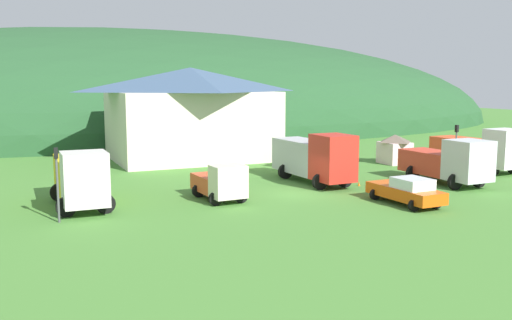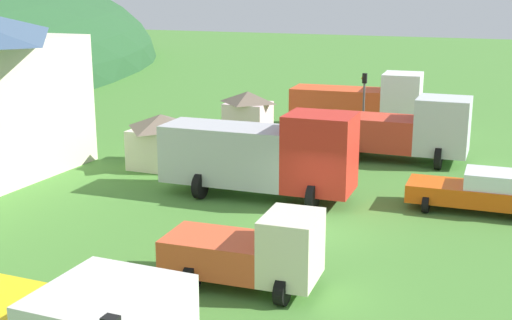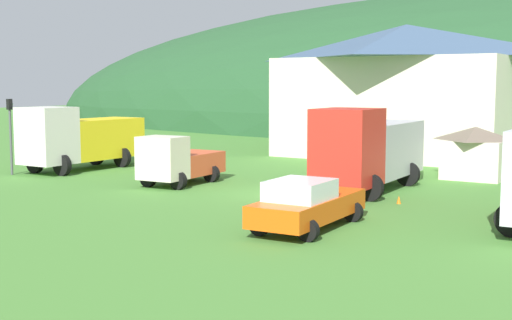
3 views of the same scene
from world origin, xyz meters
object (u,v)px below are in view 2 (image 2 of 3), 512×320
at_px(tow_truck_silver, 407,129).
at_px(play_shed_cream, 162,140).
at_px(traffic_light_east, 364,100).
at_px(light_truck_cream, 255,251).
at_px(play_shed_pink, 248,112).
at_px(service_pickup_orange, 479,191).
at_px(heavy_rig_white, 364,102).
at_px(crane_truck_red, 266,153).
at_px(traffic_cone_near_pickup, 332,189).

bearing_deg(tow_truck_silver, play_shed_cream, -154.34).
bearing_deg(traffic_light_east, light_truck_cream, -175.18).
xyz_separation_m(light_truck_cream, tow_truck_silver, (16.70, -1.39, 0.52)).
xyz_separation_m(play_shed_cream, tow_truck_silver, (5.60, -10.89, 0.32)).
xyz_separation_m(play_shed_cream, play_shed_pink, (8.44, -1.00, -0.00)).
bearing_deg(service_pickup_orange, traffic_light_east, 122.36).
bearing_deg(play_shed_cream, heavy_rig_white, -29.48).
height_order(tow_truck_silver, traffic_light_east, traffic_light_east).
height_order(light_truck_cream, traffic_light_east, traffic_light_east).
relative_size(light_truck_cream, heavy_rig_white, 0.59).
distance_m(crane_truck_red, tow_truck_silver, 9.50).
height_order(tow_truck_silver, traffic_cone_near_pickup, tow_truck_silver).
xyz_separation_m(light_truck_cream, crane_truck_red, (8.24, 2.91, 0.77)).
height_order(play_shed_pink, traffic_light_east, traffic_light_east).
bearing_deg(light_truck_cream, crane_truck_red, 106.13).
xyz_separation_m(traffic_light_east, traffic_cone_near_pickup, (-9.58, -1.00, -2.41)).
bearing_deg(traffic_cone_near_pickup, traffic_light_east, 5.95).
relative_size(light_truck_cream, traffic_light_east, 1.20).
bearing_deg(light_truck_cream, service_pickup_orange, 57.43).
distance_m(play_shed_cream, traffic_cone_near_pickup, 8.92).
xyz_separation_m(play_shed_pink, crane_truck_red, (-11.30, -5.60, 0.57)).
height_order(light_truck_cream, heavy_rig_white, heavy_rig_white).
xyz_separation_m(service_pickup_orange, traffic_cone_near_pickup, (0.81, 6.15, -0.83)).
distance_m(service_pickup_orange, traffic_cone_near_pickup, 6.26).
bearing_deg(traffic_light_east, service_pickup_orange, -145.46).
relative_size(crane_truck_red, service_pickup_orange, 1.56).
xyz_separation_m(service_pickup_orange, traffic_light_east, (10.39, 7.15, 1.58)).
bearing_deg(play_shed_cream, service_pickup_orange, -95.24).
bearing_deg(crane_truck_red, tow_truck_silver, 60.85).
distance_m(heavy_rig_white, service_pickup_orange, 15.92).
bearing_deg(light_truck_cream, play_shed_cream, 127.25).
relative_size(play_shed_pink, traffic_light_east, 0.67).
bearing_deg(service_pickup_orange, crane_truck_red, -172.06).
height_order(light_truck_cream, crane_truck_red, crane_truck_red).
bearing_deg(traffic_cone_near_pickup, crane_truck_red, 136.12).
bearing_deg(crane_truck_red, service_pickup_orange, 7.87).
xyz_separation_m(light_truck_cream, heavy_rig_white, (23.49, 2.50, 0.61)).
xyz_separation_m(crane_truck_red, service_pickup_orange, (1.49, -8.36, -1.08)).
relative_size(play_shed_pink, heavy_rig_white, 0.33).
bearing_deg(traffic_light_east, play_shed_pink, 94.88).
bearing_deg(play_shed_cream, tow_truck_silver, -62.78).
bearing_deg(light_truck_cream, traffic_cone_near_pickup, 90.48).
relative_size(light_truck_cream, service_pickup_orange, 0.89).
distance_m(crane_truck_red, traffic_cone_near_pickup, 3.71).
bearing_deg(play_shed_pink, crane_truck_red, -153.65).
relative_size(heavy_rig_white, traffic_cone_near_pickup, 12.55).
bearing_deg(heavy_rig_white, traffic_cone_near_pickup, -86.26).
relative_size(service_pickup_orange, traffic_cone_near_pickup, 8.26).
relative_size(traffic_light_east, traffic_cone_near_pickup, 6.16).
bearing_deg(heavy_rig_white, crane_truck_red, -95.71).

